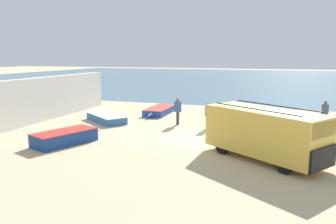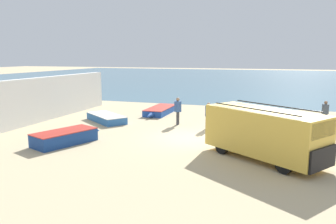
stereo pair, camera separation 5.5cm
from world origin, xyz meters
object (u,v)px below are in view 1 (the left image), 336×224
parked_van (264,132)px  fishing_rowboat_1 (67,137)px  fishing_rowboat_0 (249,114)px  fishing_rowboat_2 (160,110)px  fisherman_2 (178,109)px  fishing_rowboat_3 (105,118)px  fisherman_1 (208,113)px  fisherman_0 (325,111)px

parked_van → fishing_rowboat_1: 9.77m
fishing_rowboat_0 → parked_van: bearing=106.4°
fishing_rowboat_2 → fisherman_2: fisherman_2 is taller
fishing_rowboat_3 → fisherman_1: size_ratio=2.46×
fishing_rowboat_3 → fisherman_0: fisherman_0 is taller
fishing_rowboat_2 → fisherman_0: bearing=85.4°
fishing_rowboat_3 → fishing_rowboat_1: bearing=135.7°
parked_van → fishing_rowboat_2: (-8.15, 9.36, -0.96)m
fishing_rowboat_1 → fisherman_1: fisherman_1 is taller
fishing_rowboat_0 → fishing_rowboat_3: fishing_rowboat_0 is taller
fisherman_0 → fisherman_2: fisherman_2 is taller
parked_van → fishing_rowboat_1: (-9.72, -0.44, -0.87)m
fishing_rowboat_0 → fisherman_2: bearing=49.1°
fisherman_1 → fishing_rowboat_0: bearing=-36.0°
parked_van → fishing_rowboat_1: parked_van is taller
fishing_rowboat_2 → fisherman_2: size_ratio=2.72×
fisherman_2 → fishing_rowboat_1: bearing=-127.7°
fishing_rowboat_1 → fishing_rowboat_2: size_ratio=0.81×
fishing_rowboat_1 → fisherman_0: (13.18, 8.96, 0.63)m
fishing_rowboat_1 → fishing_rowboat_2: bearing=11.9°
fishing_rowboat_3 → fisherman_2: 5.13m
fishing_rowboat_1 → fisherman_2: 7.50m
fishing_rowboat_1 → fishing_rowboat_2: 9.92m
fisherman_1 → fisherman_2: (-2.13, 0.52, 0.10)m
parked_van → fishing_rowboat_0: (-1.38, 9.50, -0.87)m
fishing_rowboat_0 → fishing_rowboat_3: size_ratio=1.31×
fishing_rowboat_3 → fisherman_1: fisherman_1 is taller
fishing_rowboat_0 → fishing_rowboat_2: size_ratio=1.08×
fishing_rowboat_2 → fisherman_0: size_ratio=3.01×
fishing_rowboat_2 → fisherman_2: 4.43m
parked_van → fisherman_2: 8.10m
parked_van → fishing_rowboat_1: bearing=-142.6°
fishing_rowboat_3 → fisherman_1: 7.21m
fishing_rowboat_1 → fisherman_0: size_ratio=2.45×
fishing_rowboat_1 → fisherman_2: size_ratio=2.21×
fishing_rowboat_0 → fishing_rowboat_3: bearing=32.5°
parked_van → fisherman_0: bearing=102.7°
fishing_rowboat_2 → fishing_rowboat_3: fishing_rowboat_3 is taller
fishing_rowboat_1 → fishing_rowboat_3: bearing=30.5°
fisherman_1 → fisherman_2: size_ratio=0.91×
fishing_rowboat_1 → fisherman_2: fisherman_2 is taller
fisherman_2 → fishing_rowboat_2: bearing=120.8°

